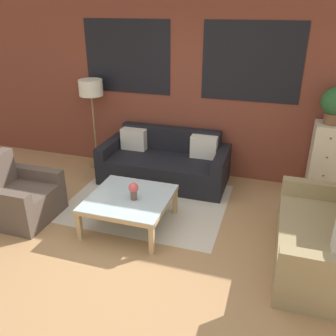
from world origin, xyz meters
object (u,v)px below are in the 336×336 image
couch_dark (165,164)px  floor_lamp (91,92)px  settee_vintage (323,240)px  flower_vase (134,190)px  potted_plant (335,104)px  drawer_cabinet (324,161)px  coffee_table (129,201)px  armchair_corner (19,198)px

couch_dark → floor_lamp: size_ratio=1.31×
settee_vintage → flower_vase: settee_vintage is taller
couch_dark → floor_lamp: 1.64m
floor_lamp → potted_plant: (3.57, 0.03, 0.08)m
floor_lamp → couch_dark: bearing=-8.1°
floor_lamp → flower_vase: 2.21m
drawer_cabinet → couch_dark: bearing=-174.8°
couch_dark → floor_lamp: bearing=171.9°
couch_dark → drawer_cabinet: 2.31m
settee_vintage → floor_lamp: (-3.49, 1.62, 0.96)m
potted_plant → coffee_table: bearing=-145.7°
potted_plant → couch_dark: bearing=-174.8°
floor_lamp → drawer_cabinet: size_ratio=1.36×
drawer_cabinet → potted_plant: bearing=90.0°
coffee_table → floor_lamp: 2.20m
coffee_table → flower_vase: bearing=-26.9°
settee_vintage → drawer_cabinet: (0.09, 1.64, 0.23)m
drawer_cabinet → flower_vase: size_ratio=4.94×
flower_vase → armchair_corner: bearing=-172.5°
armchair_corner → flower_vase: armchair_corner is taller
couch_dark → coffee_table: bearing=-90.6°
settee_vintage → flower_vase: 2.14m
couch_dark → settee_vintage: 2.62m
coffee_table → flower_vase: (0.08, -0.04, 0.18)m
potted_plant → flower_vase: potted_plant is taller
settee_vintage → couch_dark: bearing=146.9°
flower_vase → coffee_table: bearing=153.1°
couch_dark → armchair_corner: 2.16m
settee_vintage → potted_plant: potted_plant is taller
armchair_corner → settee_vintage: bearing=2.6°
couch_dark → drawer_cabinet: bearing=5.2°
flower_vase → couch_dark: bearing=92.7°
couch_dark → settee_vintage: settee_vintage is taller
couch_dark → coffee_table: size_ratio=1.98×
settee_vintage → armchair_corner: (-3.65, -0.16, -0.03)m
floor_lamp → potted_plant: bearing=0.4°
couch_dark → armchair_corner: size_ratio=2.30×
couch_dark → flower_vase: bearing=-87.3°
couch_dark → drawer_cabinet: size_ratio=1.79×
settee_vintage → drawer_cabinet: drawer_cabinet is taller
floor_lamp → potted_plant: size_ratio=2.99×
armchair_corner → coffee_table: (1.44, 0.24, 0.08)m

